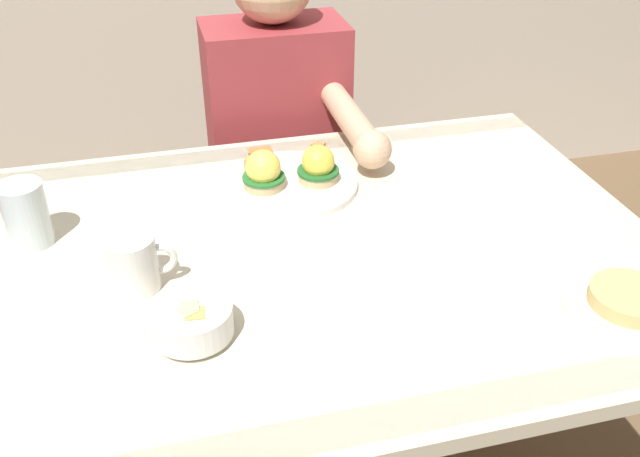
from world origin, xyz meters
The scene contains 8 objects.
dining_table centered at (0.00, 0.00, 0.63)m, with size 1.20×0.90×0.74m.
eggs_benedict_plate centered at (-0.01, 0.22, 0.77)m, with size 0.27×0.27×0.09m.
fruit_bowl centered at (-0.24, -0.18, 0.77)m, with size 0.12×0.12×0.06m.
coffee_mug centered at (-0.32, -0.04, 0.79)m, with size 0.11×0.08×0.09m.
fork centered at (0.44, 0.07, 0.74)m, with size 0.09×0.15×0.00m.
water_glass_near centered at (-0.49, 0.14, 0.79)m, with size 0.08×0.08×0.12m.
side_plate centered at (0.41, -0.28, 0.75)m, with size 0.20×0.20×0.04m.
diner_person centered at (0.05, 0.60, 0.65)m, with size 0.34×0.54×1.14m.
Camera 1 is at (-0.25, -0.98, 1.43)m, focal length 39.16 mm.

